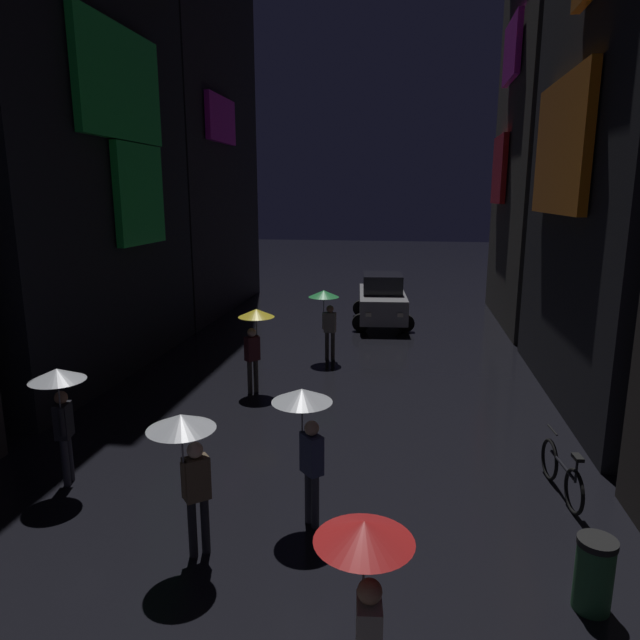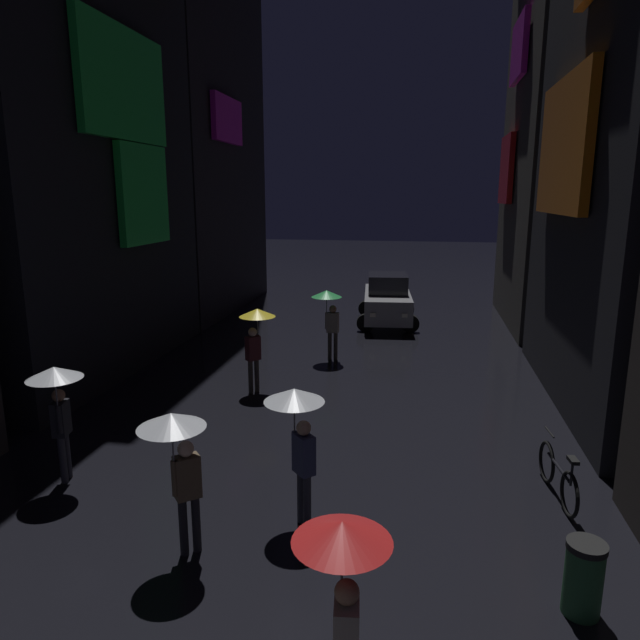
{
  "view_description": "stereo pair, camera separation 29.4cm",
  "coord_description": "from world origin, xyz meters",
  "px_view_note": "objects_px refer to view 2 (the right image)",
  "views": [
    {
      "loc": [
        2.0,
        -0.99,
        4.9
      ],
      "look_at": [
        0.0,
        11.72,
        2.04
      ],
      "focal_mm": 32.0,
      "sensor_mm": 36.0,
      "label": 1
    },
    {
      "loc": [
        2.29,
        -0.95,
        4.9
      ],
      "look_at": [
        0.0,
        11.72,
        2.04
      ],
      "focal_mm": 32.0,
      "sensor_mm": 36.0,
      "label": 2
    }
  ],
  "objects_px": {
    "pedestrian_far_right_clear": "(297,419)",
    "bicycle_parked_at_storefront": "(558,476)",
    "pedestrian_midstreet_centre_red": "(343,571)",
    "trash_bin": "(583,578)",
    "pedestrian_midstreet_left_clear": "(177,444)",
    "pedestrian_foreground_right_green": "(329,305)",
    "pedestrian_foreground_left_clear": "(57,392)",
    "car_distant": "(387,300)",
    "pedestrian_near_crossing_yellow": "(256,327)"
  },
  "relations": [
    {
      "from": "pedestrian_foreground_right_green",
      "to": "pedestrian_foreground_left_clear",
      "type": "bearing_deg",
      "value": -111.49
    },
    {
      "from": "pedestrian_midstreet_centre_red",
      "to": "trash_bin",
      "type": "distance_m",
      "value": 3.49
    },
    {
      "from": "pedestrian_near_crossing_yellow",
      "to": "bicycle_parked_at_storefront",
      "type": "xyz_separation_m",
      "value": [
        6.32,
        -4.15,
        -1.28
      ]
    },
    {
      "from": "pedestrian_far_right_clear",
      "to": "car_distant",
      "type": "xyz_separation_m",
      "value": [
        0.45,
        13.87,
        -0.74
      ]
    },
    {
      "from": "pedestrian_far_right_clear",
      "to": "pedestrian_foreground_right_green",
      "type": "xyz_separation_m",
      "value": [
        -0.97,
        8.64,
        0.0
      ]
    },
    {
      "from": "pedestrian_foreground_right_green",
      "to": "car_distant",
      "type": "relative_size",
      "value": 0.5
    },
    {
      "from": "pedestrian_foreground_left_clear",
      "to": "pedestrian_foreground_right_green",
      "type": "height_order",
      "value": "same"
    },
    {
      "from": "pedestrian_midstreet_left_clear",
      "to": "pedestrian_foreground_right_green",
      "type": "distance_m",
      "value": 9.78
    },
    {
      "from": "pedestrian_midstreet_left_clear",
      "to": "pedestrian_midstreet_centre_red",
      "type": "bearing_deg",
      "value": -40.81
    },
    {
      "from": "pedestrian_foreground_right_green",
      "to": "trash_bin",
      "type": "bearing_deg",
      "value": -64.72
    },
    {
      "from": "car_distant",
      "to": "trash_bin",
      "type": "relative_size",
      "value": 4.59
    },
    {
      "from": "bicycle_parked_at_storefront",
      "to": "car_distant",
      "type": "xyz_separation_m",
      "value": [
        -3.59,
        12.44,
        0.54
      ]
    },
    {
      "from": "pedestrian_foreground_right_green",
      "to": "pedestrian_near_crossing_yellow",
      "type": "height_order",
      "value": "same"
    },
    {
      "from": "pedestrian_far_right_clear",
      "to": "pedestrian_midstreet_centre_red",
      "type": "distance_m",
      "value": 3.5
    },
    {
      "from": "pedestrian_near_crossing_yellow",
      "to": "pedestrian_midstreet_centre_red",
      "type": "distance_m",
      "value": 9.52
    },
    {
      "from": "pedestrian_foreground_right_green",
      "to": "pedestrian_midstreet_centre_red",
      "type": "xyz_separation_m",
      "value": [
        2.11,
        -11.95,
        0.0
      ]
    },
    {
      "from": "bicycle_parked_at_storefront",
      "to": "pedestrian_foreground_right_green",
      "type": "bearing_deg",
      "value": 124.73
    },
    {
      "from": "pedestrian_far_right_clear",
      "to": "pedestrian_midstreet_left_clear",
      "type": "bearing_deg",
      "value": -140.67
    },
    {
      "from": "pedestrian_near_crossing_yellow",
      "to": "car_distant",
      "type": "height_order",
      "value": "pedestrian_near_crossing_yellow"
    },
    {
      "from": "pedestrian_near_crossing_yellow",
      "to": "pedestrian_midstreet_centre_red",
      "type": "relative_size",
      "value": 1.0
    },
    {
      "from": "pedestrian_near_crossing_yellow",
      "to": "bicycle_parked_at_storefront",
      "type": "bearing_deg",
      "value": -33.28
    },
    {
      "from": "pedestrian_foreground_right_green",
      "to": "trash_bin",
      "type": "distance_m",
      "value": 11.06
    },
    {
      "from": "pedestrian_foreground_left_clear",
      "to": "pedestrian_midstreet_centre_red",
      "type": "distance_m",
      "value": 6.52
    },
    {
      "from": "car_distant",
      "to": "trash_bin",
      "type": "xyz_separation_m",
      "value": [
        3.28,
        -15.17,
        -0.46
      ]
    },
    {
      "from": "pedestrian_foreground_right_green",
      "to": "pedestrian_midstreet_centre_red",
      "type": "bearing_deg",
      "value": -79.99
    },
    {
      "from": "pedestrian_near_crossing_yellow",
      "to": "car_distant",
      "type": "distance_m",
      "value": 8.76
    },
    {
      "from": "pedestrian_far_right_clear",
      "to": "pedestrian_foreground_right_green",
      "type": "bearing_deg",
      "value": 96.38
    },
    {
      "from": "pedestrian_midstreet_left_clear",
      "to": "bicycle_parked_at_storefront",
      "type": "distance_m",
      "value": 6.12
    },
    {
      "from": "pedestrian_far_right_clear",
      "to": "bicycle_parked_at_storefront",
      "type": "relative_size",
      "value": 1.17
    },
    {
      "from": "pedestrian_foreground_left_clear",
      "to": "pedestrian_far_right_clear",
      "type": "height_order",
      "value": "same"
    },
    {
      "from": "pedestrian_far_right_clear",
      "to": "trash_bin",
      "type": "distance_m",
      "value": 4.13
    },
    {
      "from": "pedestrian_midstreet_left_clear",
      "to": "pedestrian_near_crossing_yellow",
      "type": "relative_size",
      "value": 1.0
    },
    {
      "from": "bicycle_parked_at_storefront",
      "to": "pedestrian_foreground_left_clear",
      "type": "bearing_deg",
      "value": -173.03
    },
    {
      "from": "trash_bin",
      "to": "pedestrian_midstreet_left_clear",
      "type": "bearing_deg",
      "value": 178.06
    },
    {
      "from": "pedestrian_midstreet_left_clear",
      "to": "pedestrian_far_right_clear",
      "type": "relative_size",
      "value": 1.0
    },
    {
      "from": "car_distant",
      "to": "pedestrian_near_crossing_yellow",
      "type": "bearing_deg",
      "value": -108.24
    },
    {
      "from": "pedestrian_midstreet_left_clear",
      "to": "car_distant",
      "type": "height_order",
      "value": "pedestrian_midstreet_left_clear"
    },
    {
      "from": "pedestrian_near_crossing_yellow",
      "to": "bicycle_parked_at_storefront",
      "type": "distance_m",
      "value": 7.67
    },
    {
      "from": "pedestrian_foreground_left_clear",
      "to": "car_distant",
      "type": "bearing_deg",
      "value": 70.93
    },
    {
      "from": "bicycle_parked_at_storefront",
      "to": "car_distant",
      "type": "distance_m",
      "value": 12.95
    },
    {
      "from": "pedestrian_midstreet_centre_red",
      "to": "trash_bin",
      "type": "relative_size",
      "value": 2.28
    },
    {
      "from": "car_distant",
      "to": "trash_bin",
      "type": "distance_m",
      "value": 15.53
    },
    {
      "from": "pedestrian_midstreet_centre_red",
      "to": "trash_bin",
      "type": "bearing_deg",
      "value": 37.75
    },
    {
      "from": "pedestrian_near_crossing_yellow",
      "to": "trash_bin",
      "type": "height_order",
      "value": "pedestrian_near_crossing_yellow"
    },
    {
      "from": "pedestrian_midstreet_left_clear",
      "to": "pedestrian_foreground_right_green",
      "type": "height_order",
      "value": "same"
    },
    {
      "from": "bicycle_parked_at_storefront",
      "to": "pedestrian_far_right_clear",
      "type": "bearing_deg",
      "value": -160.46
    },
    {
      "from": "pedestrian_midstreet_left_clear",
      "to": "pedestrian_midstreet_centre_red",
      "type": "relative_size",
      "value": 1.0
    },
    {
      "from": "bicycle_parked_at_storefront",
      "to": "trash_bin",
      "type": "height_order",
      "value": "bicycle_parked_at_storefront"
    },
    {
      "from": "bicycle_parked_at_storefront",
      "to": "car_distant",
      "type": "height_order",
      "value": "car_distant"
    },
    {
      "from": "pedestrian_midstreet_centre_red",
      "to": "car_distant",
      "type": "relative_size",
      "value": 0.5
    }
  ]
}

